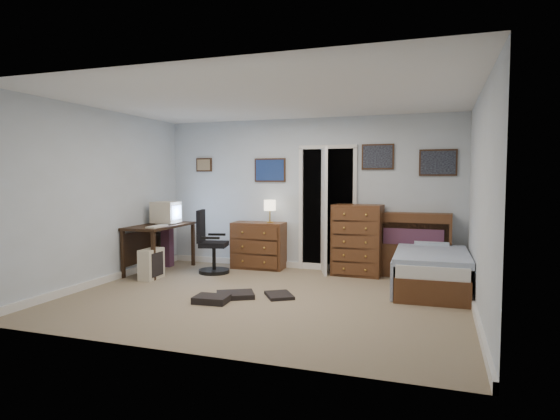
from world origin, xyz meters
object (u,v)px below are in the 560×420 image
object	(u,v)px
computer_desk	(155,235)
tall_dresser	(357,240)
office_chair	(210,249)
low_dresser	(259,245)
bed	(430,270)

from	to	relation	value
computer_desk	tall_dresser	distance (m)	3.26
office_chair	tall_dresser	size ratio (longest dim) A/B	0.91
office_chair	low_dresser	size ratio (longest dim) A/B	1.16
low_dresser	tall_dresser	bearing A→B (deg)	-3.45
office_chair	bed	world-z (taller)	office_chair
computer_desk	bed	distance (m)	4.29
computer_desk	low_dresser	size ratio (longest dim) A/B	1.53
bed	computer_desk	bearing A→B (deg)	-179.81
computer_desk	office_chair	distance (m)	0.96
computer_desk	bed	bearing A→B (deg)	-0.04
low_dresser	bed	size ratio (longest dim) A/B	0.49
computer_desk	low_dresser	xyz separation A→B (m)	(1.51, 0.76, -0.20)
office_chair	bed	size ratio (longest dim) A/B	0.56
bed	tall_dresser	bearing A→B (deg)	149.05
office_chair	tall_dresser	bearing A→B (deg)	0.74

